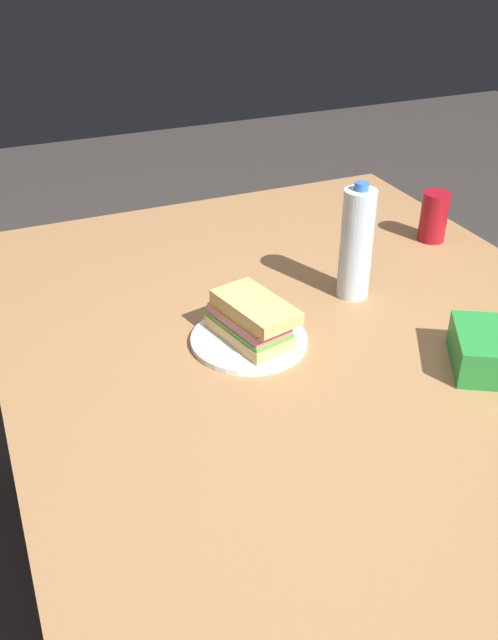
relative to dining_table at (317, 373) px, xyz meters
name	(u,v)px	position (x,y,z in m)	size (l,w,h in m)	color
ground_plane	(303,590)	(0.00, 0.00, -0.67)	(8.00, 8.00, 0.00)	#383330
dining_table	(317,373)	(0.00, 0.00, 0.00)	(1.51, 1.17, 0.75)	#9E7047
paper_plate	(249,340)	(-0.04, -0.13, 0.09)	(0.22, 0.22, 0.01)	white
sandwich	(251,319)	(-0.04, -0.13, 0.14)	(0.20, 0.13, 0.08)	#DBB26B
soda_can_red	(434,217)	(-0.29, 0.46, 0.14)	(0.07, 0.07, 0.12)	maroon
water_bottle_tall	(356,244)	(-0.12, 0.14, 0.20)	(0.07, 0.07, 0.25)	silver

